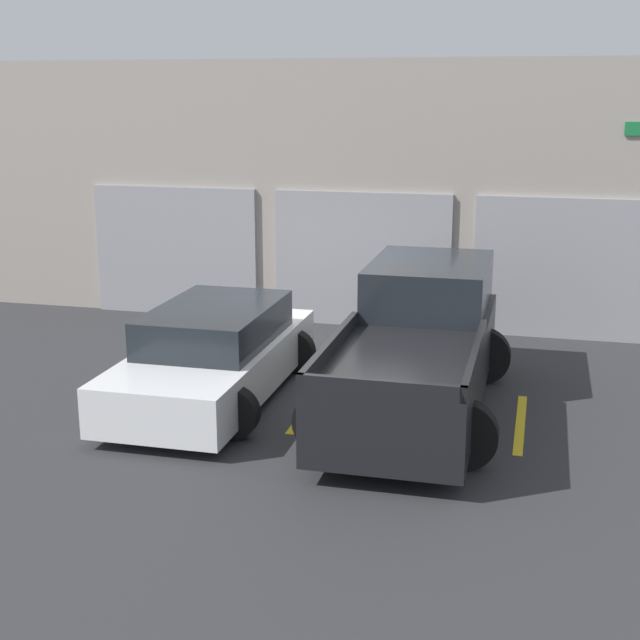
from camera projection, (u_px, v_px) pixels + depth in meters
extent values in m
plane|color=#2D2D30|center=(335.00, 374.00, 13.71)|extent=(28.00, 28.00, 0.00)
cube|color=#9E9389|center=(377.00, 195.00, 16.21)|extent=(16.83, 0.60, 4.78)
cube|color=#939399|center=(175.00, 251.00, 17.09)|extent=(3.25, 0.08, 2.47)
cube|color=#939399|center=(362.00, 260.00, 16.23)|extent=(3.25, 0.08, 2.47)
cube|color=#939399|center=(569.00, 270.00, 15.37)|extent=(3.25, 0.08, 2.47)
cube|color=black|center=(414.00, 366.00, 11.84)|extent=(1.81, 5.20, 0.91)
cube|color=#1E2328|center=(430.00, 285.00, 12.98)|extent=(1.67, 2.34, 0.71)
cube|color=black|center=(331.00, 346.00, 10.81)|extent=(0.08, 2.86, 0.18)
cube|color=black|center=(475.00, 356.00, 10.40)|extent=(0.08, 2.86, 0.18)
cube|color=black|center=(380.00, 388.00, 9.30)|extent=(1.81, 0.08, 0.18)
cylinder|color=black|center=(377.00, 348.00, 13.61)|extent=(0.82, 0.22, 0.82)
cylinder|color=black|center=(483.00, 356.00, 13.23)|extent=(0.82, 0.22, 0.82)
cylinder|color=black|center=(327.00, 422.00, 10.58)|extent=(0.82, 0.22, 0.82)
cylinder|color=black|center=(462.00, 435.00, 10.20)|extent=(0.82, 0.22, 0.82)
cube|color=white|center=(214.00, 365.00, 12.56)|extent=(1.75, 4.48, 0.64)
cube|color=#1E2328|center=(216.00, 324.00, 12.52)|extent=(1.54, 2.46, 0.52)
cylinder|color=black|center=(200.00, 345.00, 14.08)|extent=(0.67, 0.22, 0.67)
cylinder|color=black|center=(293.00, 351.00, 13.71)|extent=(0.67, 0.22, 0.67)
cylinder|color=black|center=(120.00, 403.00, 11.47)|extent=(0.67, 0.22, 0.67)
cylinder|color=black|center=(233.00, 413.00, 11.11)|extent=(0.67, 0.22, 0.67)
cube|color=gold|center=(124.00, 389.00, 13.01)|extent=(0.12, 2.20, 0.01)
cube|color=gold|center=(311.00, 405.00, 12.34)|extent=(0.12, 2.20, 0.01)
cube|color=gold|center=(520.00, 423.00, 11.67)|extent=(0.12, 2.20, 0.01)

